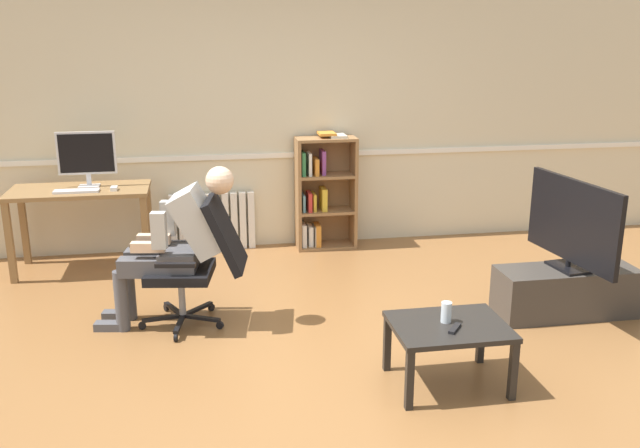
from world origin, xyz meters
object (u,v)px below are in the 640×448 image
Objects in this scene: keyboard at (76,191)px; tv_screen at (573,223)px; tv_stand at (565,292)px; drinking_glass at (446,312)px; person_seated at (176,242)px; coffee_table at (449,332)px; computer_desk at (80,201)px; spare_remote at (455,328)px; office_chair at (201,257)px; computer_mouse at (114,188)px; radiator at (213,221)px; imac_monitor at (87,155)px; bookshelf at (322,194)px.

keyboard is 0.37× the size of tv_screen.
tv_screen reaches higher than tv_stand.
tv_stand is 8.23× the size of drinking_glass.
keyboard is 1.53m from person_seated.
drinking_glass is (1.63, -1.17, -0.18)m from person_seated.
tv_screen is 1.47× the size of coffee_table.
computer_desk reaches higher than spare_remote.
office_chair is at bearing 90.00° from person_seated.
computer_mouse is 3.33m from coffee_table.
coffee_table is 5.40× the size of drinking_glass.
tv_stand is 1.52× the size of coffee_table.
radiator is 0.85× the size of office_chair.
tv_screen is (2.62, -2.11, 0.45)m from radiator.
imac_monitor is 1.36m from radiator.
tv_screen is at bearing -105.43° from spare_remote.
drinking_glass is (2.43, -2.63, -0.57)m from imac_monitor.
computer_mouse is at bearing -20.93° from computer_desk.
drinking_glass is at bearing 108.35° from coffee_table.
coffee_table is (2.52, -2.59, -0.29)m from computer_desk.
radiator is 1.82m from office_chair.
office_chair reaches higher than computer_mouse.
person_seated reaches higher than tv_screen.
bookshelf is 1.19× the size of office_chair.
keyboard is 1.37m from radiator.
computer_mouse is at bearing 132.02° from drinking_glass.
radiator is at bearing 18.52° from computer_desk.
computer_mouse reaches higher than radiator.
office_chair is (-0.12, -1.80, 0.24)m from radiator.
computer_desk reaches higher than drinking_glass.
office_chair reaches higher than coffee_table.
imac_monitor is 0.42× the size of person_seated.
imac_monitor is 0.73× the size of coffee_table.
office_chair is 1.86m from drinking_glass.
spare_remote is at bearing -142.93° from tv_stand.
keyboard is 4.14m from tv_stand.
bookshelf reaches higher than tv_screen.
spare_remote is at bearing -66.10° from radiator.
office_chair is 1.89m from coffee_table.
computer_desk is 2.27m from bookshelf.
bookshelf is 8.97× the size of drinking_glass.
computer_mouse is at bearing -40.01° from imac_monitor.
imac_monitor is 1.71m from person_seated.
spare_remote is (1.48, -1.26, -0.11)m from office_chair.
office_chair is at bearing -50.67° from keyboard.
tv_screen is at bearing -22.63° from keyboard.
drinking_glass reaches higher than spare_remote.
coffee_table is 4.64× the size of spare_remote.
tv_screen is (3.47, -1.60, -0.04)m from computer_mouse.
spare_remote reaches higher than coffee_table.
spare_remote is (1.36, -3.06, 0.13)m from radiator.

